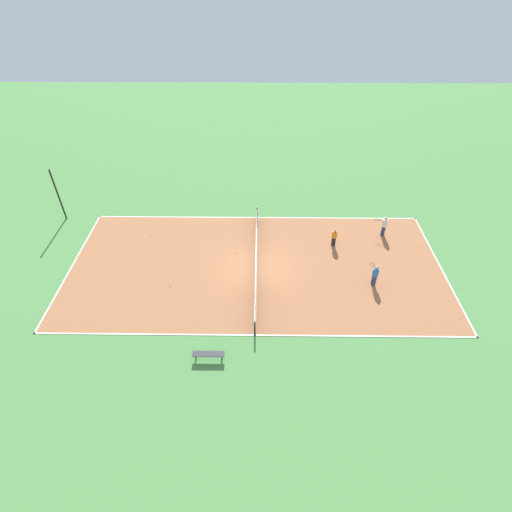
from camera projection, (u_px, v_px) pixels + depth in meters
The scene contains 12 objects.
ground_plane at pixel (256, 267), 25.99m from camera, with size 80.00×80.00×0.00m, color #518E47.
court_surface at pixel (256, 267), 25.99m from camera, with size 11.46×24.13×0.02m.
tennis_net at pixel (256, 260), 25.65m from camera, with size 11.26×0.10×1.01m.
bench at pixel (208, 354), 20.18m from camera, with size 0.36×1.63×0.45m.
player_near_blue at pixel (375, 274), 24.15m from camera, with size 0.98×0.49×1.48m.
player_near_white at pixel (384, 225), 28.08m from camera, with size 0.60×0.99×1.53m.
player_center_orange at pixel (334, 236), 27.23m from camera, with size 0.37×0.37×1.37m.
tennis_ball_left_sideline at pixel (236, 253), 27.00m from camera, with size 0.07×0.07×0.07m, color #CCE033.
tennis_ball_near_net at pixel (421, 247), 27.51m from camera, with size 0.07×0.07×0.07m, color #CCE033.
tennis_ball_right_alley at pixel (170, 286), 24.51m from camera, with size 0.07×0.07×0.07m, color #CCE033.
tennis_ball_far_baseline at pixel (151, 235), 28.60m from camera, with size 0.07×0.07×0.07m, color #CCE033.
fence_post_back_right at pixel (58, 195), 28.99m from camera, with size 0.12×0.12×4.08m.
Camera 1 is at (-19.60, -0.22, 17.08)m, focal length 28.00 mm.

